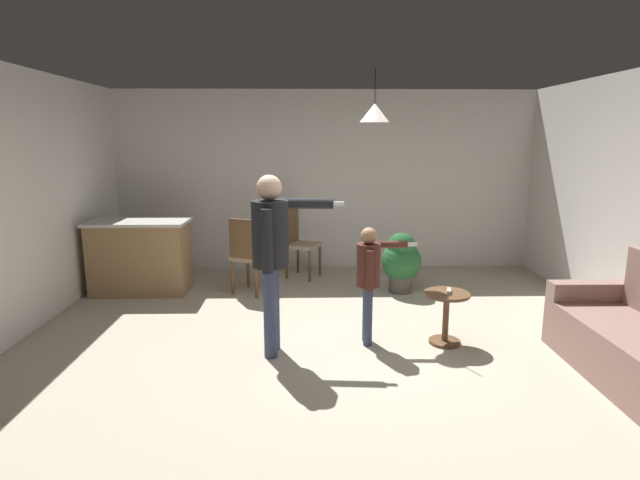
{
  "coord_description": "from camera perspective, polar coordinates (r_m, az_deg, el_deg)",
  "views": [
    {
      "loc": [
        -0.27,
        -4.48,
        1.97
      ],
      "look_at": [
        -0.15,
        0.35,
        1.0
      ],
      "focal_mm": 28.08,
      "sensor_mm": 36.0,
      "label": 1
    }
  ],
  "objects": [
    {
      "name": "ceiling_light_pendant",
      "position": [
        5.51,
        6.24,
        14.22
      ],
      "size": [
        0.32,
        0.32,
        0.55
      ],
      "color": "silver"
    },
    {
      "name": "wall_back",
      "position": [
        7.71,
        0.59,
        6.76
      ],
      "size": [
        6.4,
        0.1,
        2.7
      ],
      "primitive_type": "cube",
      "color": "silver",
      "rests_on": "ground"
    },
    {
      "name": "dining_chair_near_wall",
      "position": [
        7.23,
        -2.44,
        0.0
      ],
      "size": [
        0.56,
        0.56,
        1.0
      ],
      "rotation": [
        0.0,
        0.0,
        4.27
      ],
      "color": "brown",
      "rests_on": "ground"
    },
    {
      "name": "person_adult",
      "position": [
        4.53,
        -5.5,
        -0.6
      ],
      "size": [
        0.84,
        0.48,
        1.67
      ],
      "rotation": [
        0.0,
        0.0,
        -1.65
      ],
      "color": "#384260",
      "rests_on": "ground"
    },
    {
      "name": "ground",
      "position": [
        4.9,
        1.9,
        -12.34
      ],
      "size": [
        7.68,
        7.68,
        0.0
      ],
      "primitive_type": "plane",
      "color": "#B2A893"
    },
    {
      "name": "kitchen_counter",
      "position": [
        6.92,
        -19.76,
        -1.76
      ],
      "size": [
        1.26,
        0.66,
        0.95
      ],
      "color": "#99754C",
      "rests_on": "ground"
    },
    {
      "name": "person_child",
      "position": [
        4.83,
        5.64,
        -3.69
      ],
      "size": [
        0.6,
        0.34,
        1.16
      ],
      "rotation": [
        0.0,
        0.0,
        -1.6
      ],
      "color": "#384260",
      "rests_on": "ground"
    },
    {
      "name": "dining_chair_by_counter",
      "position": [
        6.47,
        -8.19,
        -1.47
      ],
      "size": [
        0.56,
        0.56,
        1.0
      ],
      "rotation": [
        0.0,
        0.0,
        5.82
      ],
      "color": "brown",
      "rests_on": "ground"
    },
    {
      "name": "potted_plant_corner",
      "position": [
        6.6,
        9.25,
        -2.23
      ],
      "size": [
        0.52,
        0.52,
        0.79
      ],
      "color": "#4C4742",
      "rests_on": "ground"
    },
    {
      "name": "side_table_by_couch",
      "position": [
        5.07,
        14.17,
        -7.91
      ],
      "size": [
        0.44,
        0.44,
        0.52
      ],
      "color": "brown",
      "rests_on": "ground"
    },
    {
      "name": "spare_remote_on_table",
      "position": [
        5.0,
        14.48,
        -5.67
      ],
      "size": [
        0.07,
        0.13,
        0.04
      ],
      "primitive_type": "cube",
      "rotation": [
        0.0,
        0.0,
        2.85
      ],
      "color": "white",
      "rests_on": "side_table_by_couch"
    }
  ]
}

